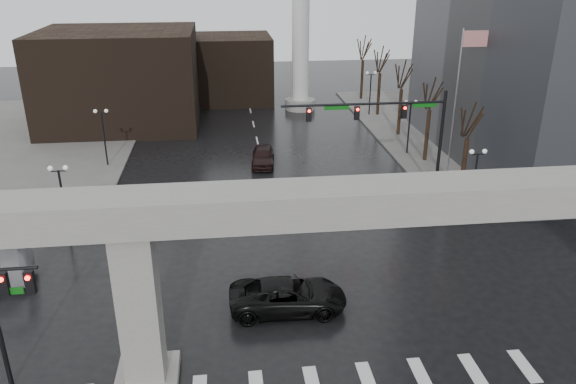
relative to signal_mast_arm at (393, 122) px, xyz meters
name	(u,v)px	position (x,y,z in m)	size (l,w,h in m)	color
ground	(309,368)	(-8.99, -18.80, -5.83)	(160.00, 160.00, 0.00)	black
sidewalk_ne	(495,126)	(17.01, 17.20, -5.75)	(28.00, 36.00, 0.15)	slate
elevated_guideway	(343,228)	(-7.73, -18.80, 1.05)	(48.00, 2.60, 8.70)	#999691
building_far_left	(120,78)	(-22.99, 23.20, -0.83)	(16.00, 14.00, 10.00)	black
building_far_mid	(231,68)	(-10.99, 33.20, -1.83)	(10.00, 10.00, 8.00)	black
signal_mast_arm	(393,122)	(0.00, 0.00, 0.00)	(12.12, 0.43, 8.00)	black
signal_left_pole	(7,303)	(-21.24, -18.30, -1.76)	(2.30, 0.30, 6.00)	black
flagpole_assembly	(461,87)	(6.30, 3.20, 1.70)	(2.06, 0.12, 12.00)	silver
lamp_right_0	(475,172)	(4.51, -4.80, -2.36)	(1.22, 0.32, 5.11)	black
lamp_right_1	(410,118)	(4.51, 9.20, -2.36)	(1.22, 0.32, 5.11)	black
lamp_right_2	(371,86)	(4.51, 23.20, -2.36)	(1.22, 0.32, 5.11)	black
lamp_left_0	(62,190)	(-22.49, -4.80, -2.36)	(1.22, 0.32, 5.11)	black
lamp_left_1	(103,128)	(-22.49, 9.20, -2.36)	(1.22, 0.32, 5.11)	black
lamp_left_2	(127,92)	(-22.49, 23.20, -2.36)	(1.22, 0.32, 5.11)	black
tree_right_0	(465,161)	(5.54, -0.78, -3.04)	(1.09, 1.58, 7.50)	black
tree_right_1	(428,131)	(5.54, 7.22, -2.98)	(1.09, 1.61, 7.67)	black
tree_right_2	(400,108)	(5.54, 15.22, -2.91)	(1.10, 1.63, 7.85)	black
tree_right_3	(379,90)	(5.54, 23.22, -2.85)	(1.11, 1.66, 8.02)	black
tree_right_4	(362,76)	(5.54, 31.22, -2.79)	(1.12, 1.69, 8.19)	black
pickup_truck	(288,296)	(-9.39, -14.21, -4.99)	(2.77, 6.02, 1.67)	black
far_car	(263,156)	(-8.96, 7.95, -5.01)	(1.92, 4.78, 1.63)	black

